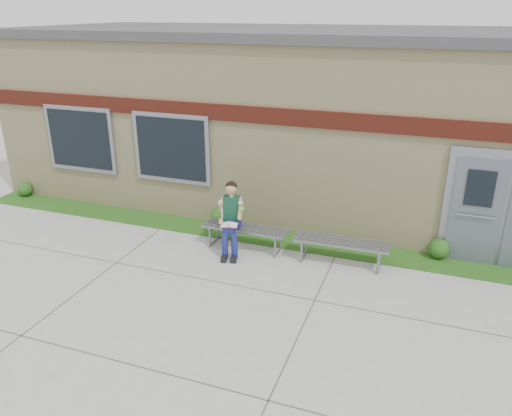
% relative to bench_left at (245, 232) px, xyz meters
% --- Properties ---
extents(ground, '(80.00, 80.00, 0.00)m').
position_rel_bench_left_xyz_m(ground, '(0.85, -2.00, -0.36)').
color(ground, '#9E9E99').
rests_on(ground, ground).
extents(grass_strip, '(16.00, 0.80, 0.02)m').
position_rel_bench_left_xyz_m(grass_strip, '(0.85, 0.60, -0.35)').
color(grass_strip, '#245015').
rests_on(grass_strip, ground).
extents(school_building, '(16.20, 6.22, 4.20)m').
position_rel_bench_left_xyz_m(school_building, '(0.85, 3.99, 1.74)').
color(school_building, beige).
rests_on(school_building, ground).
extents(bench_left, '(1.80, 0.51, 0.47)m').
position_rel_bench_left_xyz_m(bench_left, '(0.00, 0.00, 0.00)').
color(bench_left, slate).
rests_on(bench_left, ground).
extents(bench_right, '(1.86, 0.56, 0.48)m').
position_rel_bench_left_xyz_m(bench_right, '(2.00, 0.00, 0.01)').
color(bench_right, slate).
rests_on(bench_right, ground).
extents(girl, '(0.60, 0.93, 1.45)m').
position_rel_bench_left_xyz_m(girl, '(-0.22, -0.21, 0.39)').
color(girl, navy).
rests_on(girl, ground).
extents(shrub_west, '(0.37, 0.37, 0.37)m').
position_rel_bench_left_xyz_m(shrub_west, '(-6.58, 0.85, -0.16)').
color(shrub_west, '#245015').
rests_on(shrub_west, grass_strip).
extents(shrub_mid, '(0.41, 0.41, 0.41)m').
position_rel_bench_left_xyz_m(shrub_mid, '(-0.97, 0.85, -0.14)').
color(shrub_mid, '#245015').
rests_on(shrub_mid, grass_strip).
extents(shrub_east, '(0.40, 0.40, 0.40)m').
position_rel_bench_left_xyz_m(shrub_east, '(3.80, 0.85, -0.14)').
color(shrub_east, '#245015').
rests_on(shrub_east, grass_strip).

